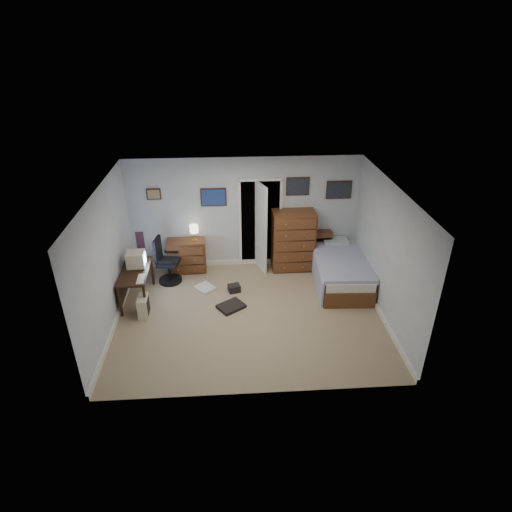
{
  "coord_description": "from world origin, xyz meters",
  "views": [
    {
      "loc": [
        -0.32,
        -6.66,
        4.86
      ],
      "look_at": [
        0.14,
        0.3,
        1.1
      ],
      "focal_mm": 30.0,
      "sensor_mm": 36.0,
      "label": 1
    }
  ],
  "objects_px": {
    "tall_dresser": "(293,240)",
    "bed": "(340,269)",
    "computer_desk": "(132,277)",
    "office_chair": "(166,265)",
    "low_dresser": "(187,256)"
  },
  "relations": [
    {
      "from": "low_dresser",
      "to": "tall_dresser",
      "type": "relative_size",
      "value": 0.61
    },
    {
      "from": "tall_dresser",
      "to": "bed",
      "type": "xyz_separation_m",
      "value": [
        0.92,
        -0.7,
        -0.37
      ]
    },
    {
      "from": "tall_dresser",
      "to": "bed",
      "type": "relative_size",
      "value": 0.67
    },
    {
      "from": "office_chair",
      "to": "bed",
      "type": "height_order",
      "value": "office_chair"
    },
    {
      "from": "tall_dresser",
      "to": "bed",
      "type": "bearing_deg",
      "value": -38.93
    },
    {
      "from": "computer_desk",
      "to": "bed",
      "type": "height_order",
      "value": "computer_desk"
    },
    {
      "from": "office_chair",
      "to": "computer_desk",
      "type": "bearing_deg",
      "value": -120.32
    },
    {
      "from": "computer_desk",
      "to": "office_chair",
      "type": "distance_m",
      "value": 0.89
    },
    {
      "from": "bed",
      "to": "tall_dresser",
      "type": "bearing_deg",
      "value": 145.46
    },
    {
      "from": "office_chair",
      "to": "low_dresser",
      "type": "height_order",
      "value": "office_chair"
    },
    {
      "from": "tall_dresser",
      "to": "office_chair",
      "type": "bearing_deg",
      "value": -173.0
    },
    {
      "from": "office_chair",
      "to": "tall_dresser",
      "type": "xyz_separation_m",
      "value": [
        2.76,
        0.42,
        0.29
      ]
    },
    {
      "from": "office_chair",
      "to": "low_dresser",
      "type": "distance_m",
      "value": 0.6
    },
    {
      "from": "office_chair",
      "to": "low_dresser",
      "type": "bearing_deg",
      "value": 59.29
    },
    {
      "from": "low_dresser",
      "to": "bed",
      "type": "relative_size",
      "value": 0.41
    }
  ]
}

